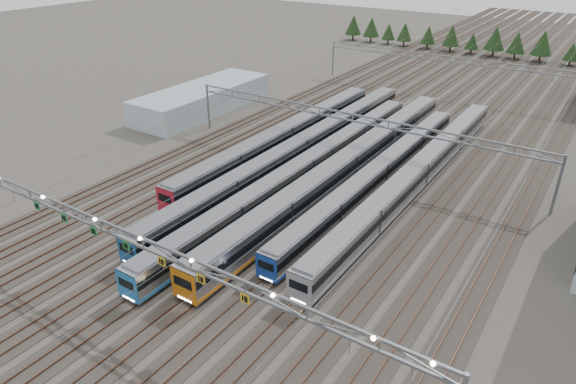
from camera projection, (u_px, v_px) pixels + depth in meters
The scene contains 13 objects.
ground at pixel (153, 309), 48.00m from camera, with size 400.00×400.00×0.00m, color #47423A.
track_bed at pixel (467, 72), 121.55m from camera, with size 54.00×260.00×5.42m.
train_a at pixel (285, 137), 81.51m from camera, with size 2.98×52.25×3.88m.
train_b at pixel (300, 149), 77.36m from camera, with size 2.78×66.60×3.62m.
train_c at pixel (305, 169), 70.94m from camera, with size 2.74×63.10×3.57m.
train_d at pixel (347, 166), 71.39m from camera, with size 3.05×64.96×3.97m.
train_e at pixel (378, 174), 69.90m from camera, with size 2.58×52.80×3.35m.
train_f at pixel (418, 174), 69.72m from camera, with size 2.76×60.70×3.59m.
gantry_near at pixel (142, 246), 44.70m from camera, with size 56.36×0.61×8.08m.
gantry_mid at pixel (352, 124), 74.77m from camera, with size 56.36×0.36×8.00m.
gantry_far at pixel (450, 64), 108.18m from camera, with size 56.36×0.36×8.00m.
west_shed at pixel (203, 99), 99.36m from camera, with size 10.00×30.00×4.68m, color #A0B8C0.
treeline at pixel (518, 43), 138.09m from camera, with size 106.40×5.60×7.02m.
Camera 1 is at (31.33, -24.49, 31.66)m, focal length 32.00 mm.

